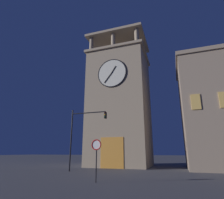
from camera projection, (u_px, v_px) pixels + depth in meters
ground_plane at (96, 167)px, 26.65m from camera, size 200.00×200.00×0.00m
clocktower at (120, 105)px, 30.16m from camera, size 9.45×8.64×23.51m
traffic_signal_near at (82, 129)px, 21.38m from camera, size 4.44×0.41×6.95m
no_horn_sign at (96, 148)px, 13.60m from camera, size 0.78×0.14×2.99m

